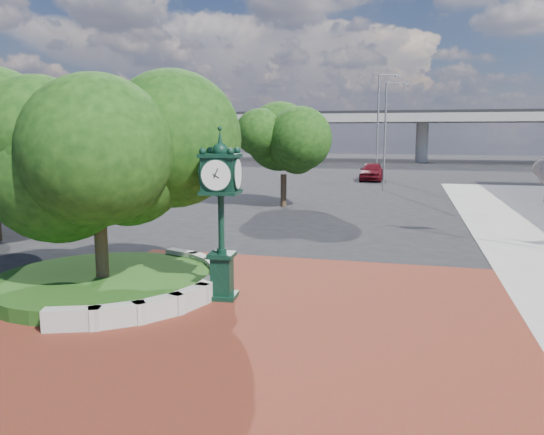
{
  "coord_description": "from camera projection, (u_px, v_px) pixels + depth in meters",
  "views": [
    {
      "loc": [
        3.22,
        -12.82,
        4.39
      ],
      "look_at": [
        -0.46,
        1.5,
        2.02
      ],
      "focal_mm": 35.0,
      "sensor_mm": 36.0,
      "label": 1
    }
  ],
  "objects": [
    {
      "name": "planter_wall",
      "position": [
        178.0,
        286.0,
        14.37
      ],
      "size": [
        2.96,
        6.77,
        0.54
      ],
      "color": "#9E9B93",
      "rests_on": "ground"
    },
    {
      "name": "tree_street",
      "position": [
        284.0,
        152.0,
        31.43
      ],
      "size": [
        4.4,
        4.4,
        5.45
      ],
      "color": "#38281C",
      "rests_on": "ground"
    },
    {
      "name": "overpass",
      "position": [
        387.0,
        118.0,
        79.69
      ],
      "size": [
        90.0,
        12.0,
        7.5
      ],
      "color": "#9E9B93",
      "rests_on": "ground"
    },
    {
      "name": "ground",
      "position": [
        275.0,
        304.0,
        13.74
      ],
      "size": [
        200.0,
        200.0,
        0.0
      ],
      "primitive_type": "plane",
      "color": "black",
      "rests_on": "ground"
    },
    {
      "name": "post_clock",
      "position": [
        221.0,
        208.0,
        13.75
      ],
      "size": [
        1.01,
        1.01,
        4.48
      ],
      "color": "black",
      "rests_on": "ground"
    },
    {
      "name": "street_lamp_near",
      "position": [
        388.0,
        128.0,
        40.21
      ],
      "size": [
        1.79,
        0.62,
        8.13
      ],
      "color": "slate",
      "rests_on": "ground"
    },
    {
      "name": "grass_bed",
      "position": [
        103.0,
        283.0,
        14.94
      ],
      "size": [
        6.1,
        6.1,
        0.4
      ],
      "primitive_type": "cylinder",
      "color": "#133F12",
      "rests_on": "ground"
    },
    {
      "name": "parked_car",
      "position": [
        372.0,
        171.0,
        48.97
      ],
      "size": [
        2.05,
        5.03,
        1.71
      ],
      "primitive_type": "imported",
      "rotation": [
        0.0,
        0.0,
        -0.01
      ],
      "color": "#540C13",
      "rests_on": "ground"
    },
    {
      "name": "plaza",
      "position": [
        265.0,
        316.0,
        12.78
      ],
      "size": [
        12.0,
        12.0,
        0.04
      ],
      "primitive_type": "cube",
      "color": "brown",
      "rests_on": "ground"
    },
    {
      "name": "street_lamp_far",
      "position": [
        380.0,
        117.0,
        51.58
      ],
      "size": [
        2.11,
        1.09,
        9.99
      ],
      "color": "slate",
      "rests_on": "ground"
    },
    {
      "name": "tree_planter",
      "position": [
        97.0,
        157.0,
        14.38
      ],
      "size": [
        5.2,
        5.2,
        6.33
      ],
      "color": "#38281C",
      "rests_on": "ground"
    }
  ]
}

